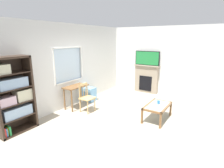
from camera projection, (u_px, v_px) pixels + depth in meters
The scene contains 11 objects.
ground at pixel (129, 118), 5.19m from camera, with size 6.50×5.42×0.02m, color #B2A893.
wall_back_with_window at pixel (73, 65), 6.03m from camera, with size 5.50×0.15×2.74m.
wall_right at pixel (162, 61), 7.12m from camera, with size 0.12×4.62×2.74m, color silver.
bookshelf at pixel (13, 96), 4.20m from camera, with size 0.90×0.38×1.88m.
desk_under_window at pixel (76, 90), 5.82m from camera, with size 0.84×0.43×0.75m.
wooden_chair at pixel (86, 97), 5.53m from camera, with size 0.43×0.41×0.90m.
plastic_drawer_unit at pixel (90, 94), 6.54m from camera, with size 0.35×0.40×0.50m, color #72ADDB.
fireplace at pixel (146, 79), 7.50m from camera, with size 0.26×1.10×1.18m.
tv at pixel (147, 58), 7.26m from camera, with size 0.06×1.04×0.58m.
coffee_table at pixel (157, 107), 4.99m from camera, with size 0.99×0.57×0.44m.
sippy_cup at pixel (159, 102), 5.07m from camera, with size 0.07×0.07×0.09m, color #337FD6.
Camera 1 is at (-4.26, -2.20, 2.27)m, focal length 28.13 mm.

